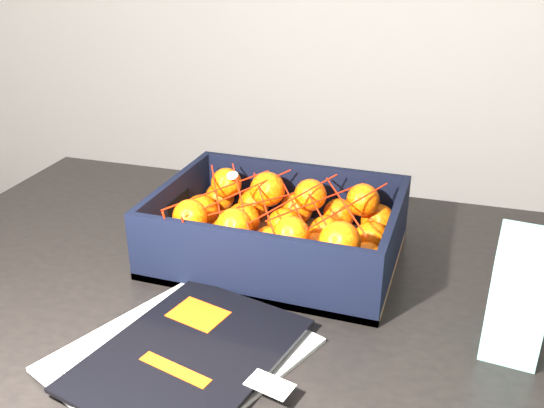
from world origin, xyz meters
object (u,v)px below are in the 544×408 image
(table, at_px, (246,330))
(produce_crate, at_px, (278,237))
(magazine_stack, at_px, (185,354))
(retail_carton, at_px, (518,294))

(table, relative_size, produce_crate, 3.15)
(produce_crate, bearing_deg, table, -106.42)
(produce_crate, bearing_deg, magazine_stack, -95.56)
(table, xyz_separation_m, magazine_stack, (-0.00, -0.21, 0.11))
(magazine_stack, relative_size, produce_crate, 0.87)
(magazine_stack, distance_m, produce_crate, 0.30)
(retail_carton, bearing_deg, magazine_stack, -151.52)
(produce_crate, relative_size, retail_carton, 2.51)
(produce_crate, bearing_deg, retail_carton, -18.54)
(table, relative_size, magazine_stack, 3.63)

